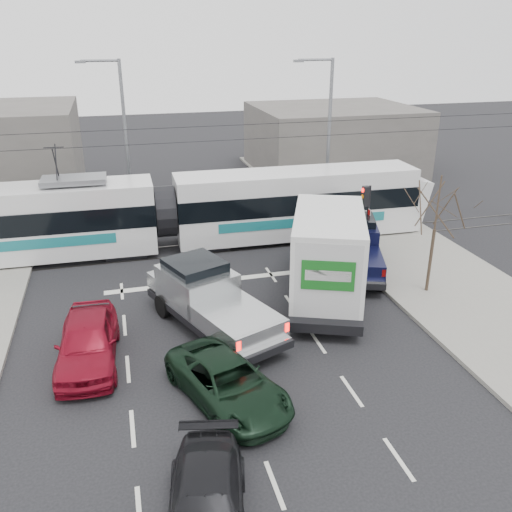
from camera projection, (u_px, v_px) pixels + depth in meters
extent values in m
plane|color=black|center=(272.00, 348.00, 19.16)|extent=(120.00, 120.00, 0.00)
cube|color=gray|center=(492.00, 315.00, 21.24)|extent=(6.00, 60.00, 0.15)
cube|color=#33302D|center=(218.00, 247.00, 28.07)|extent=(60.00, 1.60, 0.03)
cube|color=#625D59|center=(333.00, 139.00, 42.43)|extent=(12.00, 10.00, 5.00)
cylinder|color=#47382B|center=(430.00, 260.00, 22.59)|extent=(0.14, 0.14, 2.75)
cylinder|color=#47382B|center=(438.00, 203.00, 21.62)|extent=(0.07, 0.07, 2.25)
cylinder|color=black|center=(367.00, 222.00, 25.76)|extent=(0.12, 0.12, 3.60)
cube|color=black|center=(365.00, 196.00, 25.21)|extent=(0.28, 0.28, 0.95)
cylinder|color=#FF0C07|center=(363.00, 190.00, 25.06)|extent=(0.06, 0.20, 0.20)
cylinder|color=orange|center=(362.00, 197.00, 25.17)|extent=(0.06, 0.20, 0.20)
cylinder|color=#05330C|center=(362.00, 203.00, 25.29)|extent=(0.06, 0.20, 0.20)
cube|color=white|center=(369.00, 213.00, 25.42)|extent=(0.02, 0.30, 0.40)
cylinder|color=slate|center=(329.00, 139.00, 31.68)|extent=(0.20, 0.20, 9.00)
cylinder|color=slate|center=(316.00, 60.00, 29.75)|extent=(2.00, 0.14, 0.14)
cube|color=slate|center=(299.00, 61.00, 29.53)|extent=(0.55, 0.25, 0.14)
cylinder|color=slate|center=(126.00, 143.00, 30.76)|extent=(0.20, 0.20, 9.00)
cylinder|color=slate|center=(100.00, 61.00, 28.82)|extent=(2.00, 0.14, 0.14)
cube|color=slate|center=(80.00, 62.00, 28.61)|extent=(0.55, 0.25, 0.14)
cylinder|color=black|center=(215.00, 141.00, 25.96)|extent=(60.00, 0.03, 0.03)
cylinder|color=black|center=(214.00, 126.00, 25.69)|extent=(60.00, 0.03, 0.03)
cube|color=silver|center=(21.00, 241.00, 26.03)|extent=(12.79, 2.90, 1.55)
cube|color=black|center=(17.00, 218.00, 25.57)|extent=(12.85, 2.93, 1.05)
cube|color=silver|center=(14.00, 198.00, 25.21)|extent=(12.79, 2.80, 0.98)
cube|color=#166A70|center=(16.00, 246.00, 24.71)|extent=(8.92, 0.18, 0.49)
cube|color=silver|center=(296.00, 219.00, 29.06)|extent=(12.79, 2.90, 1.55)
cube|color=black|center=(297.00, 198.00, 28.60)|extent=(12.85, 2.93, 1.05)
cube|color=silver|center=(297.00, 180.00, 28.24)|extent=(12.79, 2.80, 0.98)
cube|color=#166A70|center=(304.00, 222.00, 27.75)|extent=(8.92, 0.18, 0.49)
cylinder|color=black|center=(165.00, 211.00, 27.17)|extent=(1.04, 2.58, 2.56)
cube|color=slate|center=(74.00, 180.00, 25.54)|extent=(3.00, 1.66, 0.25)
cube|color=black|center=(126.00, 249.00, 27.42)|extent=(2.02, 2.31, 0.36)
cube|color=black|center=(207.00, 242.00, 28.33)|extent=(2.02, 2.31, 0.36)
cube|color=black|center=(355.00, 229.00, 30.15)|extent=(2.02, 2.31, 0.36)
cube|color=black|center=(214.00, 315.00, 20.08)|extent=(4.51, 6.89, 0.28)
cube|color=#B4B8B9|center=(197.00, 285.00, 20.65)|extent=(3.06, 3.36, 1.29)
cube|color=black|center=(195.00, 268.00, 20.47)|extent=(2.50, 2.53, 0.62)
cube|color=#B4B8B9|center=(178.00, 278.00, 21.91)|extent=(2.42, 1.88, 0.62)
cube|color=#B4B8B9|center=(236.00, 320.00, 18.84)|extent=(3.14, 3.54, 0.73)
cube|color=silver|center=(266.00, 349.00, 17.70)|extent=(2.00, 0.95, 0.20)
cube|color=#FF0C07|center=(238.00, 346.00, 17.10)|extent=(0.18, 0.14, 0.31)
cube|color=#FF0C07|center=(287.00, 327.00, 18.18)|extent=(0.18, 0.14, 0.31)
cylinder|color=black|center=(163.00, 306.00, 21.13)|extent=(0.63, 0.95, 0.90)
cylinder|color=black|center=(208.00, 292.00, 22.26)|extent=(0.63, 0.95, 0.90)
cylinder|color=black|center=(222.00, 353.00, 18.03)|extent=(0.63, 0.95, 0.90)
cylinder|color=black|center=(271.00, 334.00, 19.17)|extent=(0.63, 0.95, 0.90)
cube|color=black|center=(326.00, 283.00, 22.70)|extent=(5.37, 8.21, 0.39)
cube|color=white|center=(327.00, 237.00, 25.04)|extent=(3.04, 2.67, 1.78)
cube|color=black|center=(328.00, 222.00, 24.93)|extent=(2.49, 1.97, 0.67)
cube|color=silver|center=(328.00, 254.00, 21.36)|extent=(4.44, 5.90, 3.28)
cube|color=silver|center=(328.00, 282.00, 18.96)|extent=(2.20, 0.92, 2.88)
cube|color=#155E1B|center=(328.00, 276.00, 18.81)|extent=(1.74, 0.71, 1.11)
cube|color=black|center=(325.00, 329.00, 19.40)|extent=(2.33, 1.15, 0.20)
cylinder|color=black|center=(301.00, 261.00, 25.15)|extent=(0.68, 1.05, 1.00)
cylinder|color=black|center=(352.00, 263.00, 24.89)|extent=(0.68, 1.05, 1.00)
cylinder|color=black|center=(295.00, 307.00, 20.86)|extent=(0.72, 1.15, 1.11)
cylinder|color=black|center=(356.00, 310.00, 20.60)|extent=(0.72, 1.15, 1.11)
cube|color=black|center=(355.00, 260.00, 24.90)|extent=(3.77, 5.94, 0.28)
cube|color=black|center=(354.00, 237.00, 25.52)|extent=(2.68, 2.87, 1.28)
cube|color=black|center=(355.00, 223.00, 25.37)|extent=(2.20, 2.15, 0.61)
cube|color=black|center=(351.00, 232.00, 26.85)|extent=(2.18, 1.59, 0.61)
cube|color=black|center=(358.00, 262.00, 23.60)|extent=(2.73, 3.03, 0.72)
cube|color=silver|center=(361.00, 282.00, 22.38)|extent=(1.86, 0.81, 0.20)
cube|color=#590505|center=(339.00, 272.00, 22.39)|extent=(0.18, 0.14, 0.31)
cube|color=#590505|center=(384.00, 273.00, 22.26)|extent=(0.18, 0.14, 0.31)
cylinder|color=black|center=(332.00, 249.00, 26.67)|extent=(0.59, 0.94, 0.89)
cylinder|color=black|center=(371.00, 250.00, 26.54)|extent=(0.59, 0.94, 0.89)
cylinder|color=black|center=(336.00, 279.00, 23.39)|extent=(0.59, 0.94, 0.89)
cylinder|color=black|center=(381.00, 281.00, 23.26)|extent=(0.59, 0.94, 0.89)
imported|color=black|center=(228.00, 382.00, 16.19)|extent=(3.65, 5.24, 1.33)
imported|color=maroon|center=(87.00, 341.00, 18.05)|extent=(2.17, 4.87, 1.63)
imported|color=black|center=(206.00, 507.00, 11.98)|extent=(2.69, 4.70, 1.28)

